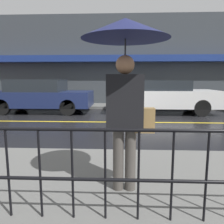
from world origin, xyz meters
The scene contains 9 objects.
ground_plane centered at (0.00, 0.00, 0.00)m, with size 80.00×80.00×0.00m, color black.
sidewalk_near centered at (0.00, -4.55, 0.06)m, with size 28.00×2.42×0.12m.
sidewalk_far centered at (0.00, 4.14, 0.06)m, with size 28.00×1.62×0.12m.
lane_marking centered at (0.00, 0.00, 0.00)m, with size 25.20×0.12×0.01m.
building_storefront centered at (0.00, 5.07, 2.52)m, with size 28.00×0.85×5.02m.
railing_foreground centered at (0.00, -5.51, 0.70)m, with size 12.00×0.04×0.93m.
pedestrian centered at (0.20, -4.90, 1.75)m, with size 1.03×1.03×2.08m.
car_navy centered at (-3.51, 2.15, 0.76)m, with size 4.48×1.86×1.48m.
car_white centered at (1.97, 2.15, 0.75)m, with size 4.43×1.79×1.44m.
Camera 1 is at (0.16, -7.52, 1.51)m, focal length 35.00 mm.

